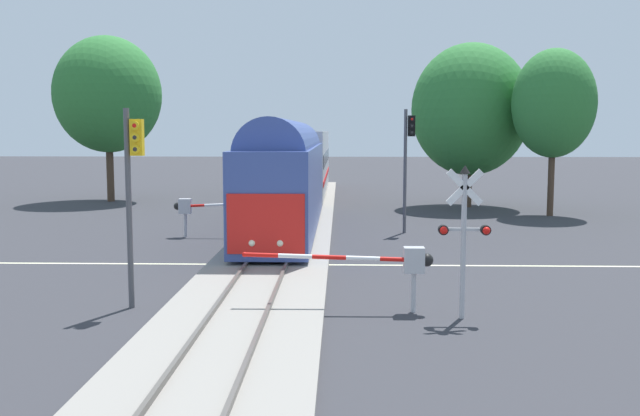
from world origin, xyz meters
TOP-DOWN VIEW (x-y plane):
  - ground_plane at (0.00, 0.00)m, footprint 220.00×220.00m
  - road_centre_stripe at (0.00, 0.00)m, footprint 44.00×0.20m
  - railway_track at (0.00, 0.00)m, footprint 4.40×80.00m
  - commuter_train at (0.00, 17.94)m, footprint 3.04×41.50m
  - crossing_gate_near at (4.12, -6.76)m, footprint 5.24×0.40m
  - crossing_signal_mast at (5.86, -7.40)m, footprint 1.36×0.44m
  - crossing_gate_far at (-4.13, 6.76)m, footprint 5.22×0.40m
  - traffic_signal_far_side at (5.88, 8.40)m, footprint 0.53×0.38m
  - traffic_signal_median at (-3.10, -6.54)m, footprint 0.53×0.38m
  - maple_right_background at (14.93, 15.66)m, footprint 4.77×4.77m
  - pine_left_background at (-13.60, 23.35)m, footprint 7.40×7.40m
  - oak_far_right at (10.99, 20.25)m, footprint 7.58×7.58m

SIDE VIEW (x-z plane):
  - ground_plane at x=0.00m, z-range 0.00..0.00m
  - road_centre_stripe at x=0.00m, z-range 0.00..0.01m
  - railway_track at x=0.00m, z-range -0.06..0.26m
  - crossing_gate_near at x=4.12m, z-range 0.50..2.30m
  - crossing_gate_far at x=-4.13m, z-range 0.51..2.31m
  - crossing_signal_mast at x=5.86m, z-range 0.45..4.52m
  - commuter_train at x=0.00m, z-range 0.22..5.38m
  - traffic_signal_median at x=-3.10m, z-range 0.95..6.52m
  - traffic_signal_far_side at x=5.88m, z-range 1.01..6.99m
  - oak_far_right at x=10.99m, z-range 1.04..11.60m
  - maple_right_background at x=14.93m, z-range 1.68..11.36m
  - pine_left_background at x=-13.60m, z-range 1.71..13.21m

